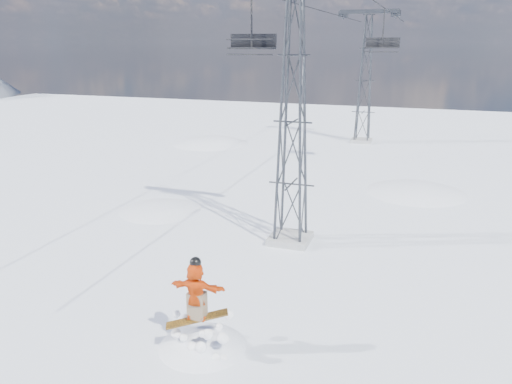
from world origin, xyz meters
The scene contains 7 objects.
ground centered at (0.00, 0.00, 0.00)m, with size 120.00×120.00×0.00m, color white.
snow_terrain centered at (-4.77, 21.24, -9.59)m, with size 39.00×37.00×22.00m.
lift_tower_near centered at (0.80, 8.00, 5.47)m, with size 5.20×1.80×11.43m.
lift_tower_far centered at (0.80, 33.00, 5.47)m, with size 5.20×1.80×11.43m.
haul_cables centered at (0.80, 19.50, 10.85)m, with size 4.46×51.00×0.06m.
lift_chair_near centered at (-1.40, 9.07, 8.73)m, with size 2.13×0.61×2.64m.
lift_chair_mid centered at (3.00, 22.60, 8.66)m, with size 2.21×0.64×2.74m.
Camera 1 is at (6.15, -12.58, 8.76)m, focal length 35.00 mm.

